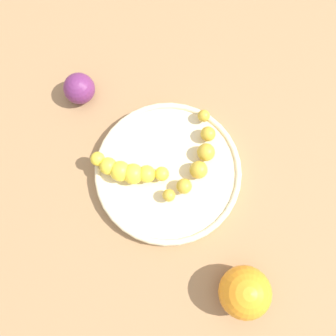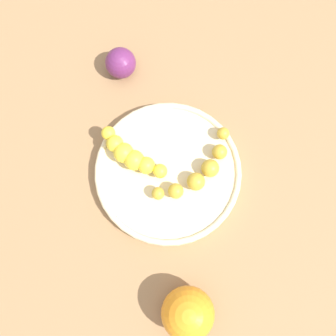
{
  "view_description": "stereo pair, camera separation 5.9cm",
  "coord_description": "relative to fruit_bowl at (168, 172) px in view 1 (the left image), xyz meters",
  "views": [
    {
      "loc": [
        -0.11,
        0.1,
        0.61
      ],
      "look_at": [
        0.0,
        0.0,
        0.04
      ],
      "focal_mm": 41.24,
      "sensor_mm": 36.0,
      "label": 1
    },
    {
      "loc": [
        -0.14,
        0.05,
        0.61
      ],
      "look_at": [
        0.0,
        0.0,
        0.04
      ],
      "focal_mm": 41.24,
      "sensor_mm": 36.0,
      "label": 2
    }
  ],
  "objects": [
    {
      "name": "ground_plane",
      "position": [
        0.0,
        0.0,
        -0.01
      ],
      "size": [
        2.4,
        2.4,
        0.0
      ],
      "primitive_type": "plane",
      "color": "#936D47"
    },
    {
      "name": "banana_yellow",
      "position": [
        0.04,
        0.05,
        0.02
      ],
      "size": [
        0.1,
        0.08,
        0.03
      ],
      "rotation": [
        0.0,
        0.0,
        2.2
      ],
      "color": "yellow",
      "rests_on": "fruit_bowl"
    },
    {
      "name": "banana_spotted",
      "position": [
        -0.02,
        -0.05,
        0.02
      ],
      "size": [
        0.09,
        0.15,
        0.03
      ],
      "rotation": [
        0.0,
        0.0,
        3.57
      ],
      "color": "gold",
      "rests_on": "fruit_bowl"
    },
    {
      "name": "orange_fruit",
      "position": [
        -0.21,
        0.04,
        0.03
      ],
      "size": [
        0.08,
        0.08,
        0.08
      ],
      "primitive_type": "sphere",
      "color": "orange",
      "rests_on": "ground_plane"
    },
    {
      "name": "fruit_bowl",
      "position": [
        0.0,
        0.0,
        0.0
      ],
      "size": [
        0.23,
        0.23,
        0.02
      ],
      "color": "beige",
      "rests_on": "ground_plane"
    },
    {
      "name": "plum_purple",
      "position": [
        0.2,
        0.02,
        0.01
      ],
      "size": [
        0.05,
        0.05,
        0.05
      ],
      "primitive_type": "sphere",
      "color": "#662659",
      "rests_on": "ground_plane"
    }
  ]
}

